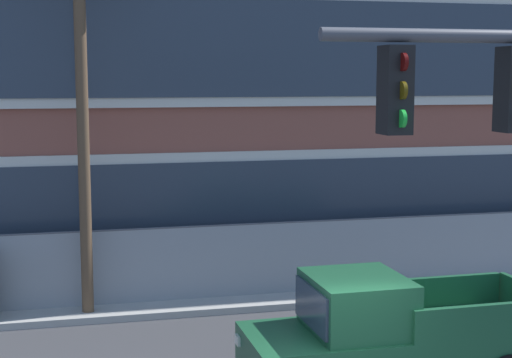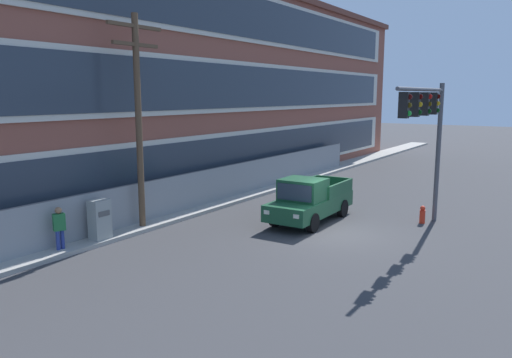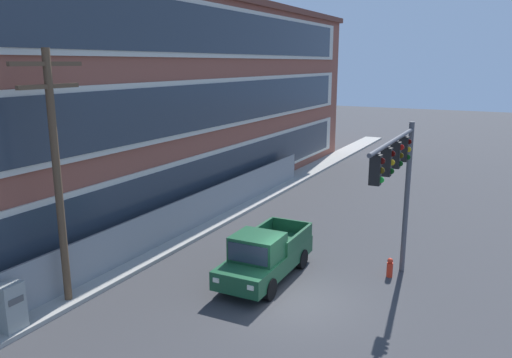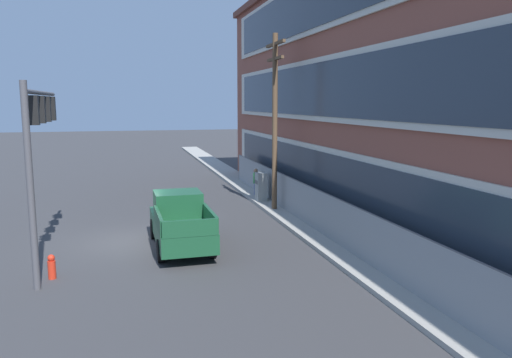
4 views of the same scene
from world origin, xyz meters
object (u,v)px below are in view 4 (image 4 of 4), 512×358
object	(u,v)px
pickup_truck_dark_green	(180,222)
fire_hydrant	(52,267)
pedestrian_near_cabinet	(256,181)
traffic_signal_mast	(39,131)
electrical_cabinet	(261,188)
utility_pole_near_corner	(275,114)

from	to	relation	value
pickup_truck_dark_green	fire_hydrant	bearing A→B (deg)	-59.75
pickup_truck_dark_green	pedestrian_near_cabinet	world-z (taller)	pickup_truck_dark_green
traffic_signal_mast	pedestrian_near_cabinet	bearing A→B (deg)	135.32
pickup_truck_dark_green	fire_hydrant	xyz separation A→B (m)	(2.50, -4.28, -0.57)
pedestrian_near_cabinet	fire_hydrant	bearing A→B (deg)	-40.32
electrical_cabinet	pedestrian_near_cabinet	xyz separation A→B (m)	(-1.64, 0.15, 0.13)
pickup_truck_dark_green	electrical_cabinet	world-z (taller)	pickup_truck_dark_green
electrical_cabinet	fire_hydrant	distance (m)	13.53
traffic_signal_mast	pedestrian_near_cabinet	world-z (taller)	traffic_signal_mast
pedestrian_near_cabinet	electrical_cabinet	bearing A→B (deg)	-5.07
traffic_signal_mast	pedestrian_near_cabinet	size ratio (longest dim) A/B	3.70
pickup_truck_dark_green	electrical_cabinet	xyz separation A→B (m)	(-7.17, 5.18, -0.11)
utility_pole_near_corner	fire_hydrant	xyz separation A→B (m)	(7.42, -9.53, -4.49)
fire_hydrant	pedestrian_near_cabinet	bearing A→B (deg)	139.68
pickup_truck_dark_green	fire_hydrant	size ratio (longest dim) A/B	6.81
electrical_cabinet	traffic_signal_mast	bearing A→B (deg)	-49.37
utility_pole_near_corner	pedestrian_near_cabinet	bearing A→B (deg)	178.95
traffic_signal_mast	electrical_cabinet	distance (m)	13.39
utility_pole_near_corner	electrical_cabinet	size ratio (longest dim) A/B	5.20
utility_pole_near_corner	pedestrian_near_cabinet	world-z (taller)	utility_pole_near_corner
fire_hydrant	pickup_truck_dark_green	bearing A→B (deg)	120.25
traffic_signal_mast	fire_hydrant	distance (m)	4.38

